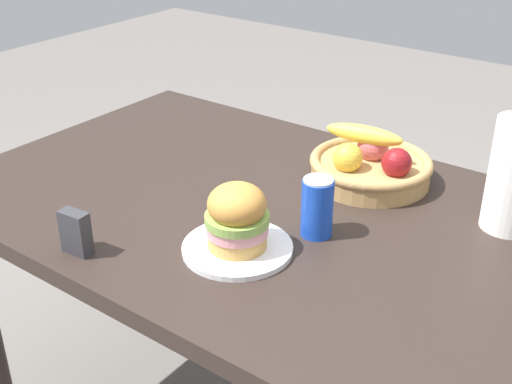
{
  "coord_description": "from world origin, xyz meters",
  "views": [
    {
      "loc": [
        0.78,
        -1.07,
        1.46
      ],
      "look_at": [
        0.03,
        -0.06,
        0.81
      ],
      "focal_mm": 46.81,
      "sensor_mm": 36.0,
      "label": 1
    }
  ],
  "objects_px": {
    "sandwich": "(237,217)",
    "soda_can": "(317,207)",
    "napkin_holder": "(76,232)",
    "plate": "(237,248)",
    "fruit_basket": "(370,165)"
  },
  "relations": [
    {
      "from": "plate",
      "to": "sandwich",
      "type": "height_order",
      "value": "sandwich"
    },
    {
      "from": "sandwich",
      "to": "soda_can",
      "type": "height_order",
      "value": "sandwich"
    },
    {
      "from": "plate",
      "to": "soda_can",
      "type": "bearing_deg",
      "value": 58.57
    },
    {
      "from": "soda_can",
      "to": "sandwich",
      "type": "bearing_deg",
      "value": -121.43
    },
    {
      "from": "plate",
      "to": "napkin_holder",
      "type": "relative_size",
      "value": 2.45
    },
    {
      "from": "sandwich",
      "to": "fruit_basket",
      "type": "height_order",
      "value": "sandwich"
    },
    {
      "from": "napkin_holder",
      "to": "sandwich",
      "type": "bearing_deg",
      "value": 32.15
    },
    {
      "from": "plate",
      "to": "sandwich",
      "type": "distance_m",
      "value": 0.07
    },
    {
      "from": "soda_can",
      "to": "napkin_holder",
      "type": "bearing_deg",
      "value": -135.09
    },
    {
      "from": "sandwich",
      "to": "fruit_basket",
      "type": "relative_size",
      "value": 0.46
    },
    {
      "from": "soda_can",
      "to": "napkin_holder",
      "type": "relative_size",
      "value": 1.4
    },
    {
      "from": "plate",
      "to": "sandwich",
      "type": "xyz_separation_m",
      "value": [
        0.0,
        0.0,
        0.07
      ]
    },
    {
      "from": "sandwich",
      "to": "napkin_holder",
      "type": "distance_m",
      "value": 0.32
    },
    {
      "from": "soda_can",
      "to": "fruit_basket",
      "type": "height_order",
      "value": "fruit_basket"
    },
    {
      "from": "sandwich",
      "to": "soda_can",
      "type": "xyz_separation_m",
      "value": [
        0.09,
        0.15,
        -0.01
      ]
    }
  ]
}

